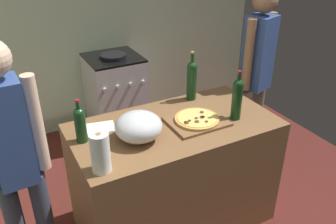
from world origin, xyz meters
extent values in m
cube|color=#511E19|center=(0.00, 1.26, -0.01)|extent=(4.14, 3.12, 0.02)
cube|color=#99A889|center=(0.00, 2.57, 1.30)|extent=(4.14, 0.10, 2.60)
cube|color=brown|center=(0.01, 0.67, 0.45)|extent=(1.45, 0.76, 0.89)
cube|color=brown|center=(0.16, 0.62, 0.90)|extent=(0.40, 0.32, 0.02)
cylinder|color=tan|center=(0.16, 0.62, 0.92)|extent=(0.32, 0.32, 0.02)
cylinder|color=#EAC660|center=(0.16, 0.62, 0.93)|extent=(0.28, 0.28, 0.00)
cylinder|color=brown|center=(0.13, 0.57, 0.94)|extent=(0.03, 0.03, 0.01)
cylinder|color=brown|center=(0.20, 0.60, 0.94)|extent=(0.02, 0.02, 0.01)
cylinder|color=brown|center=(0.05, 0.60, 0.94)|extent=(0.02, 0.02, 0.01)
cylinder|color=brown|center=(0.09, 0.60, 0.94)|extent=(0.02, 0.02, 0.01)
cylinder|color=brown|center=(0.19, 0.60, 0.94)|extent=(0.04, 0.04, 0.01)
cylinder|color=brown|center=(0.18, 0.54, 0.94)|extent=(0.02, 0.02, 0.01)
cylinder|color=brown|center=(0.15, 0.61, 0.94)|extent=(0.02, 0.02, 0.01)
cylinder|color=brown|center=(0.05, 0.58, 0.94)|extent=(0.03, 0.03, 0.01)
cylinder|color=brown|center=(0.23, 0.67, 0.94)|extent=(0.03, 0.03, 0.01)
cylinder|color=#B2B2B7|center=(-0.29, 0.61, 0.90)|extent=(0.13, 0.13, 0.01)
ellipsoid|color=silver|center=(-0.29, 0.61, 0.99)|extent=(0.31, 0.31, 0.19)
cylinder|color=white|center=(-0.61, 0.41, 1.01)|extent=(0.11, 0.11, 0.24)
cylinder|color=#997551|center=(-0.61, 0.41, 1.01)|extent=(0.03, 0.03, 0.25)
cylinder|color=#143819|center=(0.32, 0.97, 1.03)|extent=(0.08, 0.08, 0.27)
sphere|color=#143819|center=(0.32, 0.97, 1.16)|extent=(0.08, 0.08, 0.08)
cylinder|color=#143819|center=(0.32, 0.97, 1.23)|extent=(0.03, 0.03, 0.09)
cylinder|color=gold|center=(0.32, 0.97, 1.28)|extent=(0.03, 0.03, 0.01)
cylinder|color=#143819|center=(-0.62, 0.76, 0.99)|extent=(0.07, 0.07, 0.20)
sphere|color=#143819|center=(-0.62, 0.76, 1.09)|extent=(0.07, 0.07, 0.07)
cylinder|color=#143819|center=(-0.62, 0.76, 1.15)|extent=(0.03, 0.03, 0.06)
cylinder|color=maroon|center=(-0.62, 0.76, 1.18)|extent=(0.03, 0.03, 0.01)
cylinder|color=#143819|center=(0.44, 0.54, 1.02)|extent=(0.07, 0.07, 0.27)
sphere|color=#143819|center=(0.44, 0.54, 1.16)|extent=(0.07, 0.07, 0.07)
cylinder|color=#143819|center=(0.44, 0.54, 1.21)|extent=(0.03, 0.03, 0.07)
cylinder|color=maroon|center=(0.44, 0.54, 1.25)|extent=(0.03, 0.03, 0.01)
cube|color=white|center=(-0.47, 0.87, 0.89)|extent=(0.24, 0.19, 0.00)
cube|color=#B7B7BC|center=(0.10, 2.17, 0.45)|extent=(0.55, 0.56, 0.89)
cube|color=black|center=(0.10, 2.17, 0.90)|extent=(0.55, 0.56, 0.02)
cylinder|color=silver|center=(-0.11, 1.88, 0.70)|extent=(0.04, 0.02, 0.04)
cylinder|color=silver|center=(0.03, 1.88, 0.70)|extent=(0.04, 0.02, 0.04)
cylinder|color=silver|center=(0.17, 1.88, 0.70)|extent=(0.04, 0.02, 0.04)
cylinder|color=silver|center=(0.31, 1.88, 0.70)|extent=(0.04, 0.02, 0.04)
cylinder|color=black|center=(0.10, 2.13, 0.93)|extent=(0.27, 0.27, 0.04)
cube|color=#334C8C|center=(-1.04, 0.63, 1.14)|extent=(0.21, 0.21, 0.62)
cylinder|color=beige|center=(-0.89, 0.64, 1.15)|extent=(0.08, 0.08, 0.59)
cylinder|color=slate|center=(1.08, 1.01, 0.42)|extent=(0.11, 0.11, 0.85)
cylinder|color=slate|center=(0.90, 0.95, 0.42)|extent=(0.11, 0.11, 0.85)
cube|color=#334C8C|center=(0.99, 0.98, 1.16)|extent=(0.27, 0.26, 0.64)
cylinder|color=#936B4C|center=(1.14, 1.03, 1.18)|extent=(0.08, 0.08, 0.60)
cylinder|color=#936B4C|center=(0.84, 0.93, 1.18)|extent=(0.08, 0.08, 0.60)
sphere|color=#936B4C|center=(0.99, 0.98, 1.60)|extent=(0.20, 0.20, 0.20)
camera|label=1|loc=(-1.05, -1.22, 2.15)|focal=38.09mm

